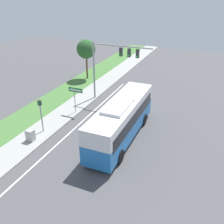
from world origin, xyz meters
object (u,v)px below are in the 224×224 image
bus (122,118)px  signal_gantry (112,60)px  street_sign (75,95)px  utility_cabinet (30,135)px  pedestrian_signal (41,111)px

bus → signal_gantry: size_ratio=1.52×
street_sign → bus: bearing=-23.5°
bus → utility_cabinet: bus is taller
signal_gantry → pedestrian_signal: signal_gantry is taller
signal_gantry → pedestrian_signal: bearing=-109.7°
bus → signal_gantry: signal_gantry is taller
signal_gantry → pedestrian_signal: (-3.22, -8.97, -2.84)m
bus → street_sign: (-6.21, 2.70, 0.14)m
utility_cabinet → bus: bearing=27.0°
bus → utility_cabinet: bearing=-153.0°
street_sign → utility_cabinet: street_sign is taller
utility_cabinet → street_sign: bearing=82.0°
pedestrian_signal → street_sign: (0.88, 4.58, -0.02)m
signal_gantry → utility_cabinet: (-3.22, -10.70, -4.40)m
signal_gantry → street_sign: 5.74m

